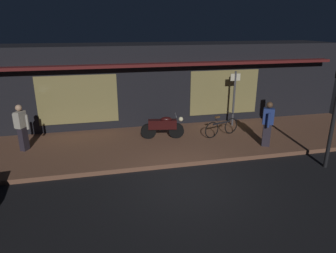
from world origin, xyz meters
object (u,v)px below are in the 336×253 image
Objects in this scene: person_photographer at (22,127)px; sign_post at (234,95)px; motorcycle at (163,126)px; person_bystander at (268,123)px; bicycle_parked at (222,127)px.

sign_post reaches higher than person_photographer.
person_bystander reaches higher than motorcycle.
sign_post is at bearing 49.01° from bicycle_parked.
motorcycle is 0.71× the size of sign_post.
person_bystander reaches higher than bicycle_parked.
person_photographer and person_bystander have the same top height.
motorcycle is at bearing 0.65° from person_photographer.
motorcycle is 1.02× the size of person_bystander.
bicycle_parked is 0.66× the size of sign_post.
motorcycle reaches higher than bicycle_parked.
person_photographer is 0.70× the size of sign_post.
bicycle_parked is at bearing -5.66° from motorcycle.
motorcycle is 2.36m from bicycle_parked.
bicycle_parked is 1.89m from person_bystander.
sign_post is (8.41, 0.97, 0.48)m from person_photographer.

